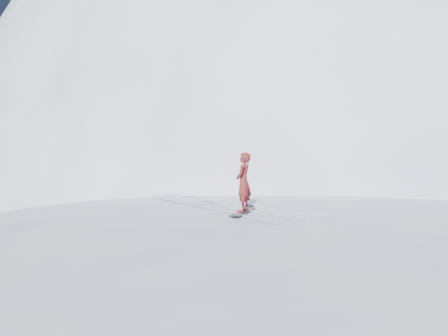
# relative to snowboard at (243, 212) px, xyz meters

# --- Properties ---
(near_ridge) EXTENTS (36.00, 28.00, 4.80)m
(near_ridge) POSITION_rel_snowboard_xyz_m (2.04, -0.40, -2.41)
(near_ridge) COLOR white
(near_ridge) RESTS_ON ground
(summit_peak) EXTENTS (60.00, 56.00, 56.00)m
(summit_peak) POSITION_rel_snowboard_xyz_m (23.04, 22.60, -2.41)
(summit_peak) COLOR white
(summit_peak) RESTS_ON ground
(peak_shoulder) EXTENTS (28.00, 24.00, 18.00)m
(peak_shoulder) POSITION_rel_snowboard_xyz_m (11.04, 16.60, -2.41)
(peak_shoulder) COLOR white
(peak_shoulder) RESTS_ON ground
(wind_bumps) EXTENTS (16.00, 14.40, 1.00)m
(wind_bumps) POSITION_rel_snowboard_xyz_m (0.48, -1.29, -2.41)
(wind_bumps) COLOR white
(wind_bumps) RESTS_ON ground
(snowboard) EXTENTS (1.30, 1.10, 0.02)m
(snowboard) POSITION_rel_snowboard_xyz_m (0.00, 0.00, 0.00)
(snowboard) COLOR black
(snowboard) RESTS_ON near_ridge
(snowboarder) EXTENTS (0.67, 0.64, 1.54)m
(snowboarder) POSITION_rel_snowboard_xyz_m (0.00, 0.00, 0.78)
(snowboarder) COLOR maroon
(snowboarder) RESTS_ON snowboard
(board_tracks) EXTENTS (2.45, 5.96, 0.04)m
(board_tracks) POSITION_rel_snowboard_xyz_m (0.08, 1.33, 0.01)
(board_tracks) COLOR silver
(board_tracks) RESTS_ON ground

